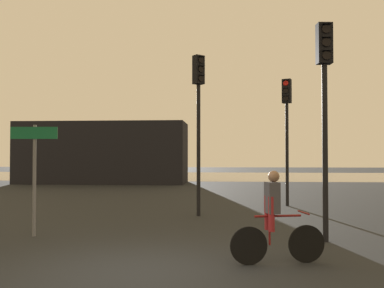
% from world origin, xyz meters
% --- Properties ---
extents(ground_plane, '(120.00, 120.00, 0.00)m').
position_xyz_m(ground_plane, '(0.00, 0.00, 0.00)').
color(ground_plane, black).
extents(water_strip, '(80.00, 16.00, 0.01)m').
position_xyz_m(water_strip, '(0.00, 31.83, 0.00)').
color(water_strip, gray).
rests_on(water_strip, ground).
extents(distant_building, '(11.19, 4.00, 4.10)m').
position_xyz_m(distant_building, '(-6.77, 21.83, 2.05)').
color(distant_building, black).
rests_on(distant_building, ground).
extents(traffic_light_near_right, '(0.34, 0.36, 4.81)m').
position_xyz_m(traffic_light_near_right, '(3.59, 2.76, 3.32)').
color(traffic_light_near_right, black).
rests_on(traffic_light_near_right, ground).
extents(traffic_light_far_right, '(0.39, 0.41, 4.74)m').
position_xyz_m(traffic_light_far_right, '(3.74, 9.38, 3.28)').
color(traffic_light_far_right, black).
rests_on(traffic_light_far_right, ground).
extents(traffic_light_center, '(0.41, 0.42, 5.02)m').
position_xyz_m(traffic_light_center, '(0.60, 6.52, 3.45)').
color(traffic_light_center, black).
rests_on(traffic_light_center, ground).
extents(direction_sign_post, '(1.10, 0.15, 2.60)m').
position_xyz_m(direction_sign_post, '(-3.04, 2.88, 1.70)').
color(direction_sign_post, slate).
rests_on(direction_sign_post, ground).
extents(cyclist, '(1.68, 0.55, 1.62)m').
position_xyz_m(cyclist, '(2.25, 0.76, 0.82)').
color(cyclist, black).
rests_on(cyclist, ground).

